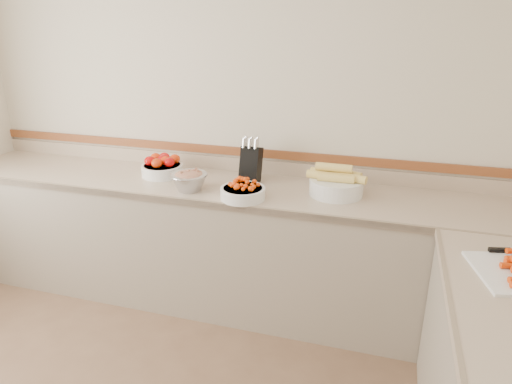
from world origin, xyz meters
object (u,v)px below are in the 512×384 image
(knife_block, at_px, (251,163))
(corn_bowl, at_px, (336,184))
(tomato_bowl, at_px, (162,166))
(cherry_tomato_bowl, at_px, (243,191))
(rhubarb_bowl, at_px, (189,180))

(knife_block, height_order, corn_bowl, knife_block)
(tomato_bowl, height_order, corn_bowl, corn_bowl)
(cherry_tomato_bowl, relative_size, rhubarb_bowl, 1.15)
(cherry_tomato_bowl, distance_m, rhubarb_bowl, 0.38)
(knife_block, height_order, rhubarb_bowl, knife_block)
(tomato_bowl, xyz_separation_m, cherry_tomato_bowl, (0.69, -0.28, -0.02))
(knife_block, bearing_deg, corn_bowl, -8.65)
(corn_bowl, xyz_separation_m, rhubarb_bowl, (-0.92, -0.20, -0.00))
(corn_bowl, bearing_deg, tomato_bowl, 178.45)
(cherry_tomato_bowl, height_order, corn_bowl, corn_bowl)
(tomato_bowl, bearing_deg, rhubarb_bowl, -36.45)
(tomato_bowl, bearing_deg, corn_bowl, -1.55)
(tomato_bowl, xyz_separation_m, rhubarb_bowl, (0.31, -0.23, 0.01))
(knife_block, distance_m, corn_bowl, 0.60)
(corn_bowl, distance_m, rhubarb_bowl, 0.94)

